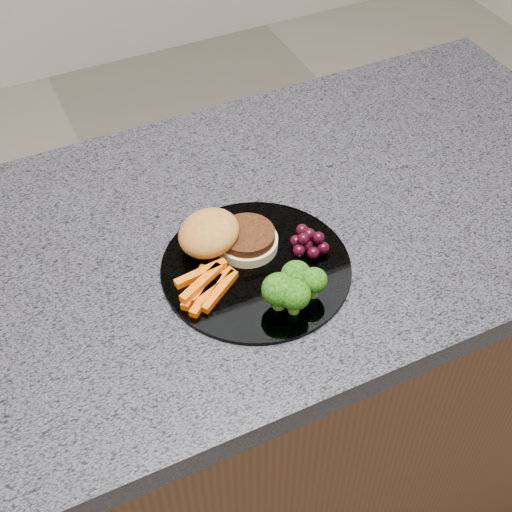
{
  "coord_description": "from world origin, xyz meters",
  "views": [
    {
      "loc": [
        -0.32,
        -0.67,
        1.62
      ],
      "look_at": [
        -0.04,
        -0.08,
        0.93
      ],
      "focal_mm": 50.0,
      "sensor_mm": 36.0,
      "label": 1
    }
  ],
  "objects_px": {
    "grape_bunch": "(309,241)",
    "burger": "(223,238)",
    "island_cabinet": "(257,399)",
    "plate": "(256,268)"
  },
  "relations": [
    {
      "from": "burger",
      "to": "grape_bunch",
      "type": "distance_m",
      "value": 0.12
    },
    {
      "from": "island_cabinet",
      "to": "burger",
      "type": "bearing_deg",
      "value": -157.3
    },
    {
      "from": "island_cabinet",
      "to": "plate",
      "type": "relative_size",
      "value": 4.62
    },
    {
      "from": "island_cabinet",
      "to": "grape_bunch",
      "type": "xyz_separation_m",
      "value": [
        0.04,
        -0.08,
        0.49
      ]
    },
    {
      "from": "burger",
      "to": "grape_bunch",
      "type": "relative_size",
      "value": 2.98
    },
    {
      "from": "plate",
      "to": "grape_bunch",
      "type": "height_order",
      "value": "grape_bunch"
    },
    {
      "from": "island_cabinet",
      "to": "plate",
      "type": "height_order",
      "value": "plate"
    },
    {
      "from": "plate",
      "to": "burger",
      "type": "xyz_separation_m",
      "value": [
        -0.03,
        0.05,
        0.02
      ]
    },
    {
      "from": "island_cabinet",
      "to": "burger",
      "type": "xyz_separation_m",
      "value": [
        -0.07,
        -0.03,
        0.5
      ]
    },
    {
      "from": "grape_bunch",
      "to": "burger",
      "type": "bearing_deg",
      "value": 154.36
    }
  ]
}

